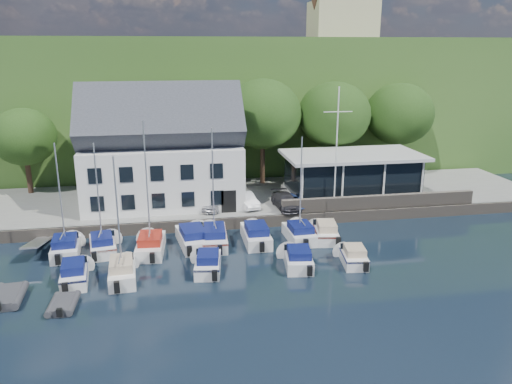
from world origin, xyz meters
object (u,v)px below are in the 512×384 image
car_dgrey (286,201)px  boat_r1_4 (213,187)px  boat_r1_0 (60,195)px  boat_r2_3 (298,257)px  club_pavilion (352,174)px  boat_r1_5 (256,233)px  boat_r1_7 (326,230)px  boat_r1_1 (98,195)px  boat_r1_2 (147,193)px  car_white (245,200)px  boat_r2_2 (208,261)px  harbor_building (163,157)px  flagpole (336,149)px  boat_r2_4 (353,255)px  car_blue (291,201)px  boat_r2_0 (74,271)px  dinghy_1 (63,303)px  dinghy_0 (8,295)px  car_silver (213,203)px  boat_r2_1 (118,213)px  boat_r1_6 (301,187)px  boat_r1_3 (193,236)px

car_dgrey → boat_r1_4: (-6.92, -4.94, 3.05)m
boat_r1_0 → boat_r2_3: 17.68m
boat_r1_4 → club_pavilion: bearing=33.0°
boat_r1_4 → boat_r1_5: bearing=-0.1°
boat_r1_7 → boat_r1_1: bearing=-171.6°
car_dgrey → boat_r1_2: 13.51m
car_white → boat_r2_2: bearing=-125.1°
harbor_building → boat_r1_0: 11.53m
club_pavilion → car_dgrey: size_ratio=2.97×
flagpole → boat_r2_4: 11.67m
harbor_building → car_blue: 12.37m
car_blue → boat_r2_0: car_blue is taller
boat_r2_0 → car_dgrey: bearing=24.7°
boat_r1_2 → boat_r1_5: boat_r1_2 is taller
boat_r1_1 → boat_r2_0: bearing=-114.1°
dinghy_1 → harbor_building: bearing=72.4°
harbor_building → boat_r1_1: size_ratio=1.61×
boat_r1_1 → boat_r2_2: (7.56, -4.71, -3.75)m
harbor_building → boat_r2_4: bearing=-46.7°
boat_r1_4 → dinghy_0: size_ratio=2.86×
car_silver → car_white: 2.95m
car_silver → boat_r1_0: size_ratio=0.39×
boat_r2_3 → boat_r2_4: bearing=4.6°
flagpole → boat_r1_4: size_ratio=1.14×
boat_r2_2 → boat_r1_1: bearing=156.0°
boat_r1_4 → boat_r2_1: 8.43m
car_silver → flagpole: bearing=13.3°
car_white → boat_r2_4: car_white is taller
boat_r2_2 → boat_r2_3: boat_r2_2 is taller
car_blue → boat_r1_4: (-7.47, -5.09, 3.09)m
boat_r1_1 → boat_r1_5: 12.33m
car_white → car_blue: size_ratio=1.13×
car_silver → boat_r1_0: bearing=-133.3°
boat_r2_4 → boat_r1_6: bearing=125.3°
club_pavilion → car_silver: size_ratio=3.61×
car_dgrey → car_blue: (0.55, 0.15, -0.04)m
club_pavilion → dinghy_0: 31.53m
car_silver → boat_r1_4: bearing=-75.6°
club_pavilion → boat_r2_0: 27.37m
car_dgrey → boat_r1_4: boat_r1_4 is taller
boat_r1_2 → boat_r1_3: boat_r1_2 is taller
car_dgrey → boat_r1_1: size_ratio=0.50×
car_silver → boat_r1_5: size_ratio=0.56×
car_dgrey → boat_r1_1: 16.46m
flagpole → dinghy_1: flagpole is taller
boat_r1_0 → boat_r1_4: boat_r1_4 is taller
boat_r1_3 → harbor_building: bearing=95.6°
boat_r2_4 → boat_r1_1: bearing=171.9°
car_blue → boat_r1_6: 6.14m
car_white → boat_r1_4: bearing=-133.1°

